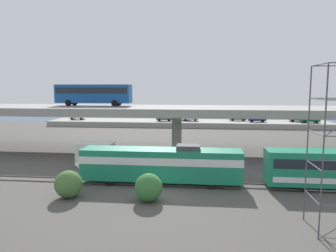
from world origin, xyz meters
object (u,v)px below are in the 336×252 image
(transit_bus_on_overpass, at_px, (94,93))
(parked_car_6, at_px, (297,119))
(parked_car_2, at_px, (182,117))
(parked_car_7, at_px, (164,118))
(parked_car_5, at_px, (310,120))
(service_truck_west, at_px, (102,154))
(parked_car_4, at_px, (238,118))
(parked_car_1, at_px, (191,118))
(parked_car_3, at_px, (78,117))
(parked_car_0, at_px, (257,119))
(train_locomotive, at_px, (153,163))

(transit_bus_on_overpass, relative_size, parked_car_6, 2.88)
(parked_car_2, bearing_deg, parked_car_7, 35.34)
(parked_car_2, xyz_separation_m, parked_car_7, (-4.29, -3.04, -0.00))
(transit_bus_on_overpass, bearing_deg, parked_car_5, 36.41)
(transit_bus_on_overpass, bearing_deg, parked_car_2, 71.69)
(transit_bus_on_overpass, relative_size, service_truck_west, 1.76)
(parked_car_4, bearing_deg, parked_car_7, -171.15)
(parked_car_1, bearing_deg, parked_car_6, -176.68)
(service_truck_west, height_order, parked_car_3, service_truck_west)
(parked_car_4, height_order, parked_car_6, same)
(service_truck_west, xyz_separation_m, parked_car_2, (7.16, 46.13, 0.45))
(parked_car_5, bearing_deg, parked_car_0, -2.91)
(parked_car_3, bearing_deg, transit_bus_on_overpass, 115.82)
(parked_car_3, bearing_deg, parked_car_7, 176.83)
(parked_car_6, bearing_deg, parked_car_3, -178.93)
(parked_car_3, xyz_separation_m, parked_car_6, (57.61, 1.07, 0.00))
(parked_car_1, height_order, parked_car_3, same)
(parked_car_2, xyz_separation_m, parked_car_5, (31.82, -3.34, -0.00))
(parked_car_2, bearing_deg, parked_car_3, 3.51)
(parked_car_0, bearing_deg, parked_car_7, -179.15)
(parked_car_0, distance_m, parked_car_3, 47.23)
(service_truck_west, distance_m, parked_car_7, 43.18)
(parked_car_6, xyz_separation_m, parked_car_7, (-33.84, -2.39, -0.00))
(train_locomotive, height_order, parked_car_2, train_locomotive)
(train_locomotive, bearing_deg, parked_car_1, -92.24)
(parked_car_1, height_order, parked_car_6, same)
(parked_car_3, bearing_deg, service_truck_west, 115.21)
(parked_car_1, distance_m, parked_car_7, 6.81)
(parked_car_4, distance_m, parked_car_5, 17.45)
(parked_car_5, bearing_deg, parked_car_4, -10.74)
(transit_bus_on_overpass, distance_m, parked_car_6, 54.47)
(parked_car_7, bearing_deg, parked_car_2, 35.34)
(train_locomotive, bearing_deg, parked_car_7, -84.51)
(train_locomotive, height_order, parked_car_4, train_locomotive)
(parked_car_3, distance_m, parked_car_4, 42.77)
(parked_car_5, bearing_deg, parked_car_7, -0.47)
(parked_car_0, distance_m, parked_car_7, 23.45)
(transit_bus_on_overpass, xyz_separation_m, parked_car_7, (7.45, 32.42, -7.07))
(parked_car_1, bearing_deg, parked_car_7, 6.95)
(parked_car_5, xyz_separation_m, parked_car_6, (-2.26, 2.69, -0.00))
(parked_car_0, relative_size, parked_car_2, 0.92)
(service_truck_west, distance_m, parked_car_3, 49.08)
(transit_bus_on_overpass, distance_m, parked_car_2, 38.01)
(train_locomotive, relative_size, parked_car_5, 3.91)
(parked_car_2, height_order, parked_car_3, same)
(parked_car_2, relative_size, parked_car_4, 1.04)
(parked_car_7, bearing_deg, parked_car_0, 0.85)
(parked_car_1, relative_size, parked_car_4, 0.93)
(train_locomotive, xyz_separation_m, parked_car_4, (14.18, 52.65, -0.10))
(parked_car_3, bearing_deg, parked_car_5, 178.45)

